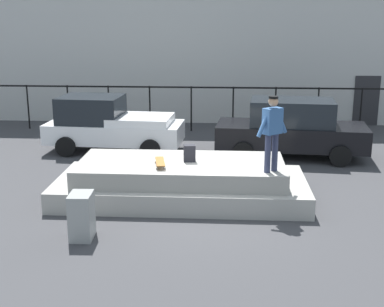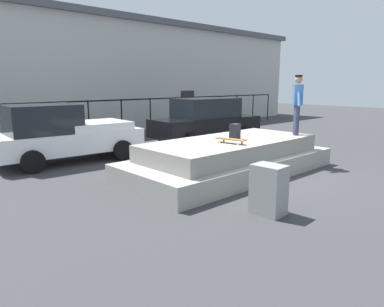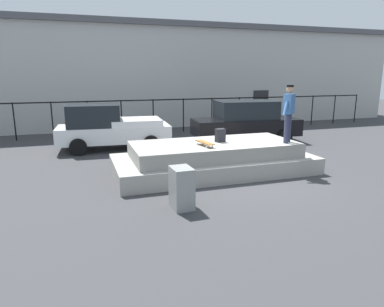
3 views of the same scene
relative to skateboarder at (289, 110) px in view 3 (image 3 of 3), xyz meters
name	(u,v)px [view 3 (image 3 of 3)]	position (x,y,z in m)	size (l,w,h in m)	color
ground_plane	(235,174)	(-1.55, 0.31, -1.93)	(60.00, 60.00, 0.00)	#38383A
concrete_ledge	(214,159)	(-2.10, 0.70, -1.51)	(6.08, 2.71, 0.93)	#9E9B93
skateboarder	(289,110)	(0.00, 0.00, 0.00)	(0.76, 0.64, 1.73)	#2D334C
skateboard	(205,143)	(-2.56, 0.29, -0.90)	(0.34, 0.85, 0.12)	brown
backpack	(220,135)	(-1.90, 0.72, -0.80)	(0.28, 0.20, 0.41)	black
car_white_pickup_near	(110,127)	(-4.81, 5.16, -1.04)	(4.51, 2.23, 1.81)	white
car_black_sedan_mid	(246,122)	(1.03, 4.78, -1.02)	(4.78, 2.36, 1.83)	black
utility_box	(182,188)	(-3.90, -1.83, -1.46)	(0.44, 0.60, 0.95)	gray
fence_row	(168,110)	(-1.55, 8.39, -0.77)	(24.06, 0.06, 1.73)	black
warehouse_building	(146,75)	(-1.55, 14.05, 0.96)	(31.49, 8.70, 5.77)	#B2B2AD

